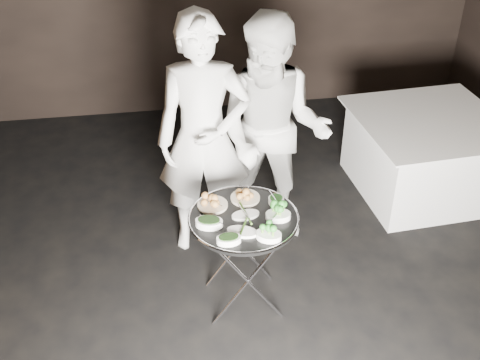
{
  "coord_description": "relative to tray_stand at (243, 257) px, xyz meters",
  "views": [
    {
      "loc": [
        -0.54,
        -2.74,
        3.15
      ],
      "look_at": [
        -0.03,
        0.51,
        0.95
      ],
      "focal_mm": 45.0,
      "sensor_mm": 36.0,
      "label": 1
    }
  ],
  "objects": [
    {
      "name": "broccoli_bowl_b",
      "position": [
        0.12,
        -0.24,
        0.37
      ],
      "size": [
        0.2,
        0.17,
        0.07
      ],
      "rotation": [
        0.0,
        0.0,
        -0.4
      ],
      "color": "white",
      "rests_on": "serving_tray"
    },
    {
      "name": "floor",
      "position": [
        0.03,
        -0.36,
        -0.44
      ],
      "size": [
        6.0,
        7.0,
        0.05
      ],
      "primitive_type": "cube",
      "color": "black",
      "rests_on": "ground"
    },
    {
      "name": "potato_plate_a",
      "position": [
        -0.19,
        0.16,
        0.37
      ],
      "size": [
        0.22,
        0.22,
        0.08
      ],
      "rotation": [
        0.0,
        0.0,
        -0.42
      ],
      "color": "beige",
      "rests_on": "serving_tray"
    },
    {
      "name": "asparagus_plate_b",
      "position": [
        -0.03,
        -0.16,
        0.36
      ],
      "size": [
        0.23,
        0.18,
        0.04
      ],
      "rotation": [
        0.0,
        0.0,
        -0.4
      ],
      "color": "white",
      "rests_on": "serving_tray"
    },
    {
      "name": "spinach_bowl_a",
      "position": [
        -0.23,
        -0.06,
        0.37
      ],
      "size": [
        0.2,
        0.16,
        0.07
      ],
      "rotation": [
        0.0,
        0.0,
        -0.25
      ],
      "color": "white",
      "rests_on": "serving_tray"
    },
    {
      "name": "waiter_left",
      "position": [
        -0.18,
        0.72,
        0.54
      ],
      "size": [
        0.74,
        0.52,
        1.9
      ],
      "primitive_type": "imported",
      "rotation": [
        0.0,
        0.0,
        -0.1
      ],
      "color": "silver",
      "rests_on": "floor"
    },
    {
      "name": "asparagus_plate_a",
      "position": [
        0.01,
        0.01,
        0.36
      ],
      "size": [
        0.2,
        0.13,
        0.04
      ],
      "rotation": [
        0.0,
        0.0,
        0.15
      ],
      "color": "white",
      "rests_on": "serving_tray"
    },
    {
      "name": "serving_utensils",
      "position": [
        0.02,
        0.07,
        0.39
      ],
      "size": [
        0.57,
        0.41,
        0.01
      ],
      "color": "silver",
      "rests_on": "serving_tray"
    },
    {
      "name": "greens_bowl",
      "position": [
        0.24,
        0.13,
        0.37
      ],
      "size": [
        0.11,
        0.11,
        0.06
      ],
      "rotation": [
        0.0,
        0.0,
        0.29
      ],
      "color": "white",
      "rests_on": "serving_tray"
    },
    {
      "name": "potato_plate_b",
      "position": [
        0.04,
        0.2,
        0.37
      ],
      "size": [
        0.21,
        0.21,
        0.07
      ],
      "rotation": [
        0.0,
        0.0,
        0.4
      ],
      "color": "beige",
      "rests_on": "serving_tray"
    },
    {
      "name": "tray_stand",
      "position": [
        0.0,
        0.0,
        0.0
      ],
      "size": [
        0.5,
        0.42,
        0.74
      ],
      "rotation": [
        0.0,
        0.0,
        0.01
      ],
      "color": "silver",
      "rests_on": "floor"
    },
    {
      "name": "dining_table",
      "position": [
        1.83,
        1.17,
        -0.05
      ],
      "size": [
        1.25,
        1.25,
        0.71
      ],
      "rotation": [
        0.0,
        0.0,
        0.07
      ],
      "color": "white",
      "rests_on": "floor"
    },
    {
      "name": "spinach_bowl_b",
      "position": [
        -0.13,
        -0.24,
        0.37
      ],
      "size": [
        0.16,
        0.11,
        0.06
      ],
      "rotation": [
        0.0,
        0.0,
        0.04
      ],
      "color": "white",
      "rests_on": "serving_tray"
    },
    {
      "name": "serving_tray",
      "position": [
        -0.0,
        0.0,
        0.33
      ],
      "size": [
        0.74,
        0.74,
        0.04
      ],
      "color": "black",
      "rests_on": "tray_stand"
    },
    {
      "name": "broccoli_bowl_a",
      "position": [
        0.22,
        -0.05,
        0.37
      ],
      "size": [
        0.18,
        0.14,
        0.07
      ],
      "rotation": [
        0.0,
        0.0,
        -0.1
      ],
      "color": "white",
      "rests_on": "serving_tray"
    },
    {
      "name": "waiter_right",
      "position": [
        0.35,
        0.78,
        0.51
      ],
      "size": [
        1.09,
        0.98,
        1.85
      ],
      "primitive_type": "imported",
      "rotation": [
        0.0,
        0.0,
        -0.37
      ],
      "color": "silver",
      "rests_on": "floor"
    }
  ]
}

